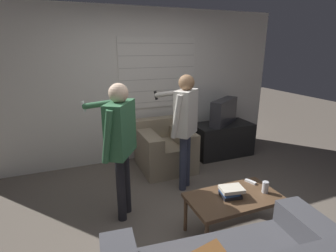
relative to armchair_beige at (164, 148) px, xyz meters
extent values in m
plane|color=#665B51|center=(-0.26, -1.47, -0.33)|extent=(16.00, 16.00, 0.00)
cube|color=silver|center=(-0.26, 0.56, 0.95)|extent=(5.20, 0.06, 2.55)
cube|color=silver|center=(0.09, 0.52, 1.17)|extent=(1.37, 0.02, 1.17)
cube|color=#A4A099|center=(0.09, 0.50, 0.69)|extent=(1.34, 0.00, 0.01)
cube|color=#A4A099|center=(0.09, 0.50, 0.88)|extent=(1.34, 0.00, 0.01)
cube|color=#A4A099|center=(0.09, 0.50, 1.08)|extent=(1.34, 0.00, 0.01)
cube|color=#A4A099|center=(0.09, 0.50, 1.27)|extent=(1.34, 0.00, 0.01)
cube|color=#A4A099|center=(0.09, 0.50, 1.47)|extent=(1.34, 0.00, 0.01)
cube|color=#A4A099|center=(0.09, 0.50, 1.66)|extent=(1.34, 0.00, 0.01)
cube|color=#424247|center=(0.27, -2.72, 0.21)|extent=(0.33, 0.95, 0.20)
cube|color=gray|center=(0.00, -0.04, -0.10)|extent=(0.82, 0.88, 0.44)
cube|color=gray|center=(0.00, 0.30, 0.28)|extent=(0.82, 0.20, 0.33)
cube|color=gray|center=(0.29, -0.04, 0.22)|extent=(0.24, 0.88, 0.20)
cube|color=gray|center=(-0.29, -0.04, 0.22)|extent=(0.24, 0.88, 0.20)
cube|color=brown|center=(0.09, -1.80, 0.10)|extent=(0.97, 0.53, 0.04)
cylinder|color=brown|center=(-0.36, -1.58, -0.12)|extent=(0.04, 0.04, 0.41)
cylinder|color=brown|center=(0.53, -1.58, -0.12)|extent=(0.04, 0.04, 0.41)
cylinder|color=brown|center=(-0.36, -2.03, -0.12)|extent=(0.04, 0.04, 0.41)
cylinder|color=brown|center=(0.53, -2.03, -0.12)|extent=(0.04, 0.04, 0.41)
cube|color=black|center=(1.18, 0.10, -0.03)|extent=(1.07, 0.55, 0.59)
cube|color=#2D2D33|center=(1.18, 0.10, 0.49)|extent=(0.74, 0.59, 0.45)
cube|color=navy|center=(1.13, 0.18, 0.49)|extent=(0.54, 0.37, 0.37)
cylinder|color=black|center=(-0.96, -1.14, 0.07)|extent=(0.10, 0.10, 0.79)
cylinder|color=black|center=(-0.87, -1.00, 0.07)|extent=(0.10, 0.10, 0.79)
cube|color=#336642|center=(-0.91, -1.07, 0.76)|extent=(0.42, 0.49, 0.59)
sphere|color=beige|center=(-0.91, -1.07, 1.15)|extent=(0.21, 0.21, 0.21)
cylinder|color=#336642|center=(-1.08, -1.25, 0.75)|extent=(0.17, 0.14, 0.57)
cylinder|color=#336642|center=(-1.01, -0.71, 0.97)|extent=(0.51, 0.37, 0.17)
cube|color=white|center=(-1.24, -0.56, 0.93)|extent=(0.06, 0.06, 0.13)
cylinder|color=#33384C|center=(-0.02, -0.78, 0.07)|extent=(0.10, 0.10, 0.80)
cylinder|color=#33384C|center=(0.08, -0.69, 0.07)|extent=(0.10, 0.10, 0.80)
cube|color=beige|center=(0.03, -0.74, 0.77)|extent=(0.42, 0.41, 0.60)
sphere|color=#846042|center=(0.03, -0.74, 1.17)|extent=(0.21, 0.21, 0.21)
cylinder|color=beige|center=(-0.16, -0.85, 0.76)|extent=(0.16, 0.16, 0.57)
cylinder|color=beige|center=(-0.01, -0.39, 0.99)|extent=(0.44, 0.47, 0.19)
cube|color=black|center=(-0.20, -0.18, 0.93)|extent=(0.06, 0.06, 0.13)
cube|color=black|center=(0.05, -1.79, 0.14)|extent=(0.22, 0.19, 0.04)
cube|color=#284C89|center=(0.04, -1.79, 0.18)|extent=(0.18, 0.18, 0.03)
cube|color=beige|center=(0.06, -1.80, 0.21)|extent=(0.26, 0.21, 0.04)
cylinder|color=silver|center=(0.43, -1.86, 0.18)|extent=(0.07, 0.07, 0.12)
cylinder|color=silver|center=(0.43, -1.86, 0.25)|extent=(0.06, 0.06, 0.00)
cube|color=white|center=(0.43, -1.64, 0.14)|extent=(0.08, 0.14, 0.02)
camera|label=1|loc=(-1.43, -3.76, 1.61)|focal=28.00mm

